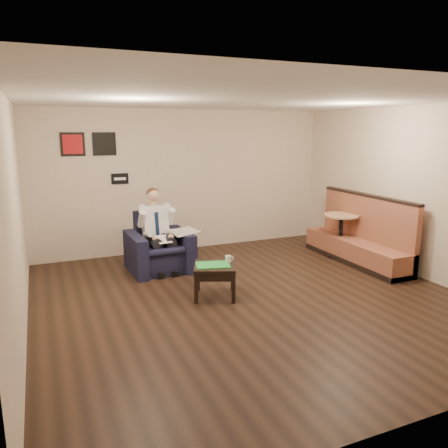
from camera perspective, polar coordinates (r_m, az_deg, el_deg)
name	(u,v)px	position (r m, az deg, el deg)	size (l,w,h in m)	color
ground	(252,298)	(6.46, 3.64, -9.67)	(6.00, 6.00, 0.00)	black
wall_back	(185,181)	(8.83, -5.07, 5.64)	(6.00, 0.02, 2.80)	beige
wall_front	(429,263)	(3.73, 25.22, -4.64)	(6.00, 0.02, 2.80)	beige
wall_left	(15,221)	(5.44, -25.63, 0.35)	(0.02, 6.00, 2.80)	beige
wall_right	(415,192)	(7.89, 23.67, 3.88)	(0.02, 6.00, 2.80)	beige
ceiling	(255,99)	(6.01, 4.01, 15.96)	(6.00, 6.00, 0.02)	white
seating_sign	(120,179)	(8.49, -13.45, 5.77)	(0.32, 0.02, 0.20)	black
art_print_left	(73,144)	(8.35, -19.16, 9.81)	(0.42, 0.03, 0.42)	red
art_print_right	(104,144)	(8.41, -15.37, 10.06)	(0.42, 0.03, 0.42)	black
armchair	(159,243)	(7.63, -8.48, -2.41)	(1.02, 1.02, 0.99)	black
seated_man	(161,234)	(7.47, -8.24, -1.28)	(0.65, 0.97, 1.36)	silver
lap_papers	(163,239)	(7.38, -7.97, -1.98)	(0.23, 0.32, 0.01)	white
newspaper	(184,231)	(7.61, -5.30, -0.97)	(0.43, 0.54, 0.01)	silver
side_table	(215,281)	(6.44, -1.17, -7.40)	(0.59, 0.59, 0.48)	black
green_folder	(213,265)	(6.34, -1.48, -5.36)	(0.48, 0.34, 0.01)	green
coffee_mug	(228,259)	(6.48, 0.55, -4.57)	(0.09, 0.09, 0.10)	white
smartphone	(219,261)	(6.53, -0.69, -4.86)	(0.15, 0.08, 0.01)	black
banquette	(357,229)	(8.36, 17.00, -0.68)	(0.57, 2.41, 1.23)	brown
cafe_table	(340,236)	(8.67, 14.95, -1.48)	(0.67, 0.67, 0.83)	tan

